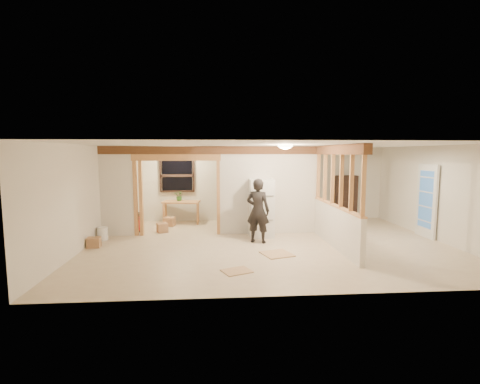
{
  "coord_description": "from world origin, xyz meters",
  "views": [
    {
      "loc": [
        -1.37,
        -8.57,
        2.3
      ],
      "look_at": [
        -0.69,
        0.4,
        1.29
      ],
      "focal_mm": 26.0,
      "sensor_mm": 36.0,
      "label": 1
    }
  ],
  "objects": [
    {
      "name": "pony_wall",
      "position": [
        1.6,
        -0.4,
        0.5
      ],
      "size": [
        0.12,
        3.2,
        1.0
      ],
      "primitive_type": "cube",
      "color": "silver",
      "rests_on": "floor"
    },
    {
      "name": "wall_right",
      "position": [
        4.5,
        0.0,
        1.25
      ],
      "size": [
        0.01,
        6.5,
        2.5
      ],
      "primitive_type": "cube",
      "color": "silver",
      "rests_on": "floor"
    },
    {
      "name": "box_front",
      "position": [
        -4.32,
        -0.01,
        0.12
      ],
      "size": [
        0.32,
        0.27,
        0.25
      ],
      "primitive_type": "cube",
      "rotation": [
        0.0,
        0.0,
        0.08
      ],
      "color": "#AA7A52",
      "rests_on": "floor"
    },
    {
      "name": "floor_panel_far",
      "position": [
        -0.94,
        -2.02,
        0.01
      ],
      "size": [
        0.66,
        0.6,
        0.02
      ],
      "primitive_type": "cube",
      "rotation": [
        0.0,
        0.0,
        0.4
      ],
      "color": "tan",
      "rests_on": "floor"
    },
    {
      "name": "woman",
      "position": [
        -0.25,
        0.17,
        0.83
      ],
      "size": [
        0.72,
        0.61,
        1.66
      ],
      "primitive_type": "imported",
      "rotation": [
        0.0,
        0.0,
        2.73
      ],
      "color": "black",
      "rests_on": "floor"
    },
    {
      "name": "wall_left",
      "position": [
        -4.5,
        0.0,
        1.25
      ],
      "size": [
        0.01,
        6.5,
        2.5
      ],
      "primitive_type": "cube",
      "color": "silver",
      "rests_on": "floor"
    },
    {
      "name": "work_table",
      "position": [
        -2.44,
        2.78,
        0.37
      ],
      "size": [
        1.25,
        0.75,
        0.74
      ],
      "primitive_type": "cube",
      "rotation": [
        0.0,
        0.0,
        -0.15
      ],
      "color": "tan",
      "rests_on": "floor"
    },
    {
      "name": "bookshelf",
      "position": [
        3.18,
        3.05,
        0.77
      ],
      "size": [
        0.77,
        0.26,
        1.53
      ],
      "primitive_type": "cube",
      "color": "black",
      "rests_on": "floor"
    },
    {
      "name": "refrigerator",
      "position": [
        -0.07,
        0.82,
        0.79
      ],
      "size": [
        0.65,
        0.64,
        1.59
      ],
      "primitive_type": "cube",
      "color": "white",
      "rests_on": "floor"
    },
    {
      "name": "window_back",
      "position": [
        -2.6,
        3.17,
        1.55
      ],
      "size": [
        1.12,
        0.1,
        1.1
      ],
      "primitive_type": "cube",
      "color": "black",
      "rests_on": "wall_back"
    },
    {
      "name": "stud_partition",
      "position": [
        1.6,
        -0.4,
        1.66
      ],
      "size": [
        0.14,
        3.2,
        1.32
      ],
      "primitive_type": "cube",
      "color": "tan",
      "rests_on": "pony_wall"
    },
    {
      "name": "shop_vac",
      "position": [
        -3.71,
        1.62,
        0.29
      ],
      "size": [
        0.58,
        0.58,
        0.58
      ],
      "primitive_type": "cylinder",
      "rotation": [
        0.0,
        0.0,
        -0.4
      ],
      "color": "#990E09",
      "rests_on": "floor"
    },
    {
      "name": "hanging_bulb",
      "position": [
        -2.0,
        1.6,
        2.18
      ],
      "size": [
        0.07,
        0.07,
        0.07
      ],
      "primitive_type": "ellipsoid",
      "color": "#FFD88C",
      "rests_on": "ceiling"
    },
    {
      "name": "bucket",
      "position": [
        -4.33,
        0.71,
        0.17
      ],
      "size": [
        0.35,
        0.35,
        0.35
      ],
      "primitive_type": "cylinder",
      "rotation": [
        0.0,
        0.0,
        0.33
      ],
      "color": "silver",
      "rests_on": "floor"
    },
    {
      "name": "partition_center",
      "position": [
        0.2,
        1.2,
        1.25
      ],
      "size": [
        2.8,
        0.12,
        2.5
      ],
      "primitive_type": "cube",
      "color": "silver",
      "rests_on": "floor"
    },
    {
      "name": "potted_plant",
      "position": [
        -2.5,
        2.85,
        0.91
      ],
      "size": [
        0.38,
        0.36,
        0.33
      ],
      "primitive_type": "imported",
      "rotation": [
        0.0,
        0.0,
        -0.4
      ],
      "color": "#245822",
      "rests_on": "work_table"
    },
    {
      "name": "header_beam_back",
      "position": [
        -1.0,
        1.2,
        2.38
      ],
      "size": [
        7.0,
        0.18,
        0.22
      ],
      "primitive_type": "cube",
      "color": "brown",
      "rests_on": "ceiling"
    },
    {
      "name": "floor_panel_near",
      "position": [
        0.05,
        -0.95,
        0.01
      ],
      "size": [
        0.79,
        0.79,
        0.02
      ],
      "primitive_type": "cube",
      "rotation": [
        0.0,
        0.0,
        0.31
      ],
      "color": "tan",
      "rests_on": "floor"
    },
    {
      "name": "partition_left_stub",
      "position": [
        -4.05,
        1.2,
        1.25
      ],
      "size": [
        0.9,
        0.12,
        2.5
      ],
      "primitive_type": "cube",
      "color": "silver",
      "rests_on": "floor"
    },
    {
      "name": "floor",
      "position": [
        0.0,
        0.0,
        -0.01
      ],
      "size": [
        9.0,
        6.5,
        0.01
      ],
      "primitive_type": "cube",
      "color": "beige",
      "rests_on": "ground"
    },
    {
      "name": "header_beam_right",
      "position": [
        1.6,
        -0.4,
        2.38
      ],
      "size": [
        0.18,
        3.3,
        0.22
      ],
      "primitive_type": "cube",
      "color": "brown",
      "rests_on": "ceiling"
    },
    {
      "name": "box_util_a",
      "position": [
        -2.79,
        2.38,
        0.14
      ],
      "size": [
        0.38,
        0.35,
        0.28
      ],
      "primitive_type": "cube",
      "rotation": [
        0.0,
        0.0,
        -0.22
      ],
      "color": "#AA7A52",
      "rests_on": "floor"
    },
    {
      "name": "french_door",
      "position": [
        4.42,
        0.4,
        1.0
      ],
      "size": [
        0.12,
        0.86,
        2.0
      ],
      "primitive_type": "cube",
      "color": "white",
      "rests_on": "floor"
    },
    {
      "name": "wall_front",
      "position": [
        0.0,
        -3.25,
        1.25
      ],
      "size": [
        9.0,
        0.01,
        2.5
      ],
      "primitive_type": "cube",
      "color": "silver",
      "rests_on": "floor"
    },
    {
      "name": "doorway_frame",
      "position": [
        -2.4,
        1.2,
        1.1
      ],
      "size": [
        2.46,
        0.14,
        2.2
      ],
      "primitive_type": "cube",
      "color": "tan",
      "rests_on": "floor"
    },
    {
      "name": "ceiling_dome_main",
      "position": [
        0.3,
        -0.5,
        2.48
      ],
      "size": [
        0.36,
        0.36,
        0.16
      ],
      "primitive_type": "ellipsoid",
      "color": "#FFEABF",
      "rests_on": "ceiling"
    },
    {
      "name": "ceiling_dome_util",
      "position": [
        -2.5,
        2.3,
        2.48
      ],
      "size": [
        0.32,
        0.32,
        0.14
      ],
      "primitive_type": "ellipsoid",
      "color": "#FFEABF",
      "rests_on": "ceiling"
    },
    {
      "name": "wall_back",
      "position": [
        0.0,
        3.25,
        1.25
      ],
      "size": [
        9.0,
        0.01,
        2.5
      ],
      "primitive_type": "cube",
      "color": "silver",
      "rests_on": "floor"
    },
    {
      "name": "ceiling",
      "position": [
        0.0,
        0.0,
        2.5
      ],
      "size": [
        9.0,
        6.5,
        0.01
      ],
      "primitive_type": "cube",
      "color": "white"
    },
    {
      "name": "box_util_b",
      "position": [
        -2.88,
        1.53,
        0.13
      ],
      "size": [
        0.37,
        0.37,
        0.26
      ],
      "primitive_type": "cube",
      "rotation": [
        0.0,
        0.0,
        0.4
      ],
      "color": "#AA7A52",
      "rests_on": "floor"
    }
  ]
}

